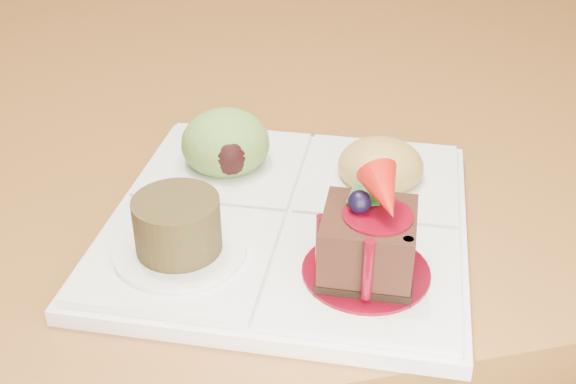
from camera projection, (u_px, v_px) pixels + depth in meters
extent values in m
plane|color=#512917|center=(266.00, 313.00, 1.59)|extent=(6.00, 6.00, 0.00)
cylinder|color=brown|center=(51.00, 43.00, 2.01)|extent=(0.06, 0.06, 0.71)
cylinder|color=brown|center=(352.00, 20.00, 2.18)|extent=(0.06, 0.06, 0.71)
cylinder|color=black|center=(9.00, 208.00, 1.57)|extent=(0.04, 0.04, 0.43)
cube|color=black|center=(550.00, 85.00, 1.41)|extent=(0.62, 0.62, 0.04)
cylinder|color=black|center=(430.00, 243.00, 1.41)|extent=(0.04, 0.04, 0.48)
cylinder|color=black|center=(433.00, 146.00, 1.74)|extent=(0.04, 0.04, 0.48)
cube|color=white|center=(288.00, 224.00, 0.56)|extent=(0.35, 0.35, 0.01)
cube|color=white|center=(366.00, 276.00, 0.49)|extent=(0.17, 0.17, 0.01)
cube|color=white|center=(180.00, 256.00, 0.51)|extent=(0.17, 0.17, 0.01)
cube|color=white|center=(227.00, 165.00, 0.62)|extent=(0.17, 0.17, 0.01)
cube|color=white|center=(379.00, 179.00, 0.60)|extent=(0.17, 0.17, 0.01)
cylinder|color=#5B030F|center=(366.00, 271.00, 0.49)|extent=(0.09, 0.09, 0.00)
cube|color=black|center=(366.00, 268.00, 0.49)|extent=(0.08, 0.08, 0.01)
cube|color=black|center=(368.00, 239.00, 0.47)|extent=(0.08, 0.08, 0.04)
cylinder|color=#5B030F|center=(370.00, 213.00, 0.46)|extent=(0.05, 0.05, 0.00)
sphere|color=black|center=(359.00, 202.00, 0.46)|extent=(0.02, 0.02, 0.02)
cone|color=#A3140A|center=(385.00, 194.00, 0.45)|extent=(0.03, 0.04, 0.04)
cube|color=#154310|center=(369.00, 195.00, 0.47)|extent=(0.01, 0.02, 0.01)
cube|color=#154310|center=(358.00, 195.00, 0.47)|extent=(0.02, 0.02, 0.01)
cylinder|color=#5B030F|center=(368.00, 270.00, 0.45)|extent=(0.01, 0.01, 0.04)
cylinder|color=#5B030F|center=(406.00, 264.00, 0.45)|extent=(0.01, 0.01, 0.04)
cylinder|color=#5B030F|center=(321.00, 240.00, 0.47)|extent=(0.01, 0.01, 0.04)
cylinder|color=white|center=(180.00, 250.00, 0.51)|extent=(0.09, 0.09, 0.00)
cylinder|color=#402312|center=(177.00, 224.00, 0.49)|extent=(0.06, 0.06, 0.04)
cylinder|color=#4A1F0F|center=(176.00, 208.00, 0.49)|extent=(0.05, 0.05, 0.00)
ellipsoid|color=olive|center=(225.00, 143.00, 0.61)|extent=(0.07, 0.07, 0.06)
ellipsoid|color=black|center=(230.00, 156.00, 0.59)|extent=(0.04, 0.03, 0.03)
ellipsoid|color=#AF8D3F|center=(380.00, 166.00, 0.59)|extent=(0.07, 0.07, 0.04)
cube|color=orange|center=(397.00, 155.00, 0.60)|extent=(0.02, 0.02, 0.02)
cube|color=#5F801B|center=(379.00, 153.00, 0.60)|extent=(0.02, 0.02, 0.02)
cube|color=orange|center=(364.00, 157.00, 0.60)|extent=(0.02, 0.02, 0.02)
cube|color=#5F801B|center=(366.00, 164.00, 0.58)|extent=(0.02, 0.02, 0.02)
cube|color=orange|center=(383.00, 169.00, 0.58)|extent=(0.02, 0.02, 0.02)
cube|color=#5F801B|center=(403.00, 169.00, 0.58)|extent=(0.02, 0.02, 0.02)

